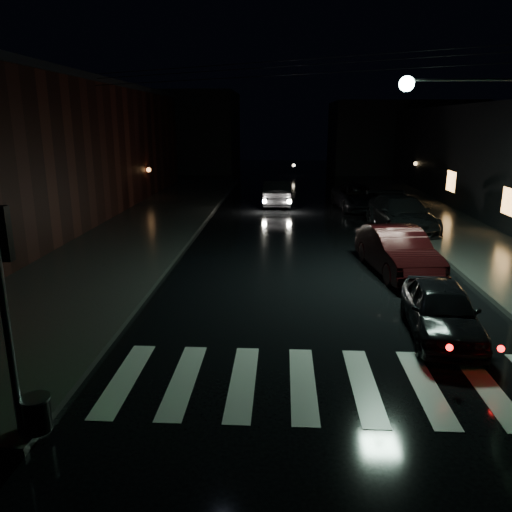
# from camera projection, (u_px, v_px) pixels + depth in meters

# --- Properties ---
(ground) EXTENTS (120.00, 120.00, 0.00)m
(ground) POSITION_uv_depth(u_px,v_px,m) (178.00, 393.00, 9.56)
(ground) COLOR black
(ground) RESTS_ON ground
(sidewalk_left) EXTENTS (6.00, 44.00, 0.15)m
(sidewalk_left) POSITION_uv_depth(u_px,v_px,m) (133.00, 231.00, 23.30)
(sidewalk_left) COLOR #282826
(sidewalk_left) RESTS_ON ground
(sidewalk_right) EXTENTS (4.00, 44.00, 0.15)m
(sidewalk_right) POSITION_uv_depth(u_px,v_px,m) (460.00, 235.00, 22.53)
(sidewalk_right) COLOR #282826
(sidewalk_right) RESTS_ON ground
(building_left) EXTENTS (10.00, 36.00, 7.00)m
(building_left) POSITION_uv_depth(u_px,v_px,m) (1.00, 154.00, 24.69)
(building_left) COLOR black
(building_left) RESTS_ON ground
(building_far_left) EXTENTS (14.00, 10.00, 8.00)m
(building_far_left) POSITION_uv_depth(u_px,v_px,m) (170.00, 132.00, 52.42)
(building_far_left) COLOR black
(building_far_left) RESTS_ON ground
(building_far_right) EXTENTS (14.00, 10.00, 7.00)m
(building_far_right) POSITION_uv_depth(u_px,v_px,m) (400.00, 137.00, 51.32)
(building_far_right) COLOR black
(building_far_right) RESTS_ON ground
(crosswalk) EXTENTS (9.00, 3.00, 0.01)m
(crosswalk) POSITION_uv_depth(u_px,v_px,m) (333.00, 384.00, 9.89)
(crosswalk) COLOR beige
(crosswalk) RESTS_ON ground
(signal_pole_corner) EXTENTS (0.68, 0.61, 4.20)m
(signal_pole_corner) POSITION_uv_depth(u_px,v_px,m) (21.00, 351.00, 7.86)
(signal_pole_corner) COLOR slate
(signal_pole_corner) RESTS_ON ground
(parked_car_a) EXTENTS (1.88, 3.97, 1.31)m
(parked_car_a) POSITION_uv_depth(u_px,v_px,m) (441.00, 310.00, 11.99)
(parked_car_a) COLOR black
(parked_car_a) RESTS_ON ground
(parked_car_b) EXTENTS (2.28, 4.91, 1.56)m
(parked_car_b) POSITION_uv_depth(u_px,v_px,m) (397.00, 251.00, 16.98)
(parked_car_b) COLOR black
(parked_car_b) RESTS_ON ground
(parked_car_c) EXTENTS (2.90, 5.85, 1.63)m
(parked_car_c) POSITION_uv_depth(u_px,v_px,m) (401.00, 214.00, 23.67)
(parked_car_c) COLOR black
(parked_car_c) RESTS_ON ground
(parked_car_d) EXTENTS (2.93, 5.43, 1.45)m
(parked_car_d) POSITION_uv_depth(u_px,v_px,m) (358.00, 197.00, 29.42)
(parked_car_d) COLOR black
(parked_car_d) RESTS_ON ground
(oncoming_car) EXTENTS (1.70, 4.73, 1.55)m
(oncoming_car) POSITION_uv_depth(u_px,v_px,m) (277.00, 193.00, 30.93)
(oncoming_car) COLOR black
(oncoming_car) RESTS_ON ground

